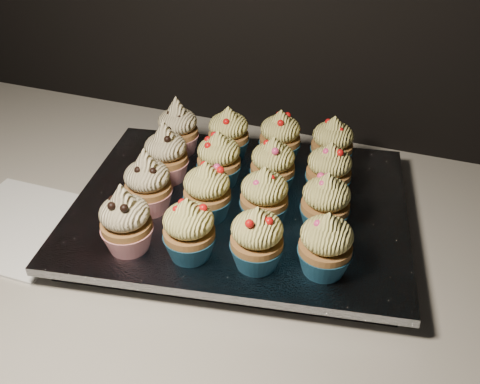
{
  "coord_description": "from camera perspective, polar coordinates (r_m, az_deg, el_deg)",
  "views": [
    {
      "loc": [
        0.07,
        1.17,
        1.37
      ],
      "look_at": [
        -0.13,
        1.72,
        0.95
      ],
      "focal_mm": 40.0,
      "sensor_mm": 36.0,
      "label": 1
    }
  ],
  "objects": [
    {
      "name": "napkin",
      "position": [
        0.81,
        -22.62,
        -3.29
      ],
      "size": [
        0.18,
        0.18,
        0.0
      ],
      "primitive_type": "cube",
      "rotation": [
        0.0,
        0.0,
        0.01
      ],
      "color": "white",
      "rests_on": "worktop"
    },
    {
      "name": "baking_tray",
      "position": [
        0.75,
        0.0,
        -2.43
      ],
      "size": [
        0.46,
        0.38,
        0.02
      ],
      "primitive_type": "cube",
      "rotation": [
        0.0,
        0.0,
        0.17
      ],
      "color": "black",
      "rests_on": "worktop"
    },
    {
      "name": "cupcake_9",
      "position": [
        0.76,
        -2.26,
        3.43
      ],
      "size": [
        0.06,
        0.06,
        0.08
      ],
      "color": "navy",
      "rests_on": "foil_lining"
    },
    {
      "name": "cupcake_3",
      "position": [
        0.62,
        9.12,
        -5.63
      ],
      "size": [
        0.06,
        0.06,
        0.08
      ],
      "color": "navy",
      "rests_on": "foil_lining"
    },
    {
      "name": "cupcake_13",
      "position": [
        0.82,
        -1.23,
        6.17
      ],
      "size": [
        0.06,
        0.06,
        0.08
      ],
      "color": "navy",
      "rests_on": "foil_lining"
    },
    {
      "name": "cupcake_2",
      "position": [
        0.62,
        1.82,
        -5.05
      ],
      "size": [
        0.06,
        0.06,
        0.08
      ],
      "color": "navy",
      "rests_on": "foil_lining"
    },
    {
      "name": "cupcake_14",
      "position": [
        0.81,
        4.29,
        5.78
      ],
      "size": [
        0.06,
        0.06,
        0.08
      ],
      "color": "navy",
      "rests_on": "foil_lining"
    },
    {
      "name": "cupcake_0",
      "position": [
        0.65,
        -12.08,
        -3.09
      ],
      "size": [
        0.06,
        0.06,
        0.1
      ],
      "color": "#B3182D",
      "rests_on": "foil_lining"
    },
    {
      "name": "worktop",
      "position": [
        0.73,
        9.05,
        -7.58
      ],
      "size": [
        2.44,
        0.64,
        0.04
      ],
      "primitive_type": "cube",
      "color": "beige",
      "rests_on": "cabinet"
    },
    {
      "name": "cupcake_1",
      "position": [
        0.63,
        -5.46,
        -4.08
      ],
      "size": [
        0.06,
        0.06,
        0.08
      ],
      "color": "navy",
      "rests_on": "foil_lining"
    },
    {
      "name": "cupcake_11",
      "position": [
        0.74,
        9.45,
        2.19
      ],
      "size": [
        0.06,
        0.06,
        0.08
      ],
      "color": "navy",
      "rests_on": "foil_lining"
    },
    {
      "name": "cupcake_8",
      "position": [
        0.77,
        -7.88,
        3.95
      ],
      "size": [
        0.06,
        0.06,
        0.1
      ],
      "color": "#B3182D",
      "rests_on": "foil_lining"
    },
    {
      "name": "cupcake_4",
      "position": [
        0.71,
        -9.8,
        0.84
      ],
      "size": [
        0.06,
        0.06,
        0.1
      ],
      "color": "#B3182D",
      "rests_on": "foil_lining"
    },
    {
      "name": "cupcake_12",
      "position": [
        0.84,
        -6.64,
        6.7
      ],
      "size": [
        0.06,
        0.06,
        0.1
      ],
      "color": "#B3182D",
      "rests_on": "foil_lining"
    },
    {
      "name": "cupcake_10",
      "position": [
        0.74,
        3.52,
        2.76
      ],
      "size": [
        0.06,
        0.06,
        0.08
      ],
      "color": "navy",
      "rests_on": "foil_lining"
    },
    {
      "name": "cupcake_15",
      "position": [
        0.8,
        9.8,
        5.04
      ],
      "size": [
        0.06,
        0.06,
        0.08
      ],
      "color": "navy",
      "rests_on": "foil_lining"
    },
    {
      "name": "cupcake_7",
      "position": [
        0.68,
        9.11,
        -1.22
      ],
      "size": [
        0.06,
        0.06,
        0.08
      ],
      "color": "navy",
      "rests_on": "foil_lining"
    },
    {
      "name": "cupcake_5",
      "position": [
        0.69,
        -3.53,
        -0.02
      ],
      "size": [
        0.06,
        0.06,
        0.08
      ],
      "color": "navy",
      "rests_on": "foil_lining"
    },
    {
      "name": "cupcake_6",
      "position": [
        0.68,
        2.6,
        -0.59
      ],
      "size": [
        0.06,
        0.06,
        0.08
      ],
      "color": "navy",
      "rests_on": "foil_lining"
    },
    {
      "name": "foil_lining",
      "position": [
        0.74,
        0.0,
        -1.39
      ],
      "size": [
        0.5,
        0.42,
        0.01
      ],
      "primitive_type": "cube",
      "rotation": [
        0.0,
        0.0,
        0.17
      ],
      "color": "silver",
      "rests_on": "baking_tray"
    }
  ]
}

